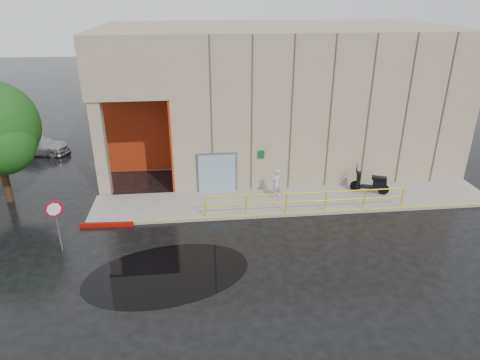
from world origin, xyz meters
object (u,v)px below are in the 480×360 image
(scooter, at_px, (371,177))
(car_c, at_px, (37,145))
(red_curb, at_px, (107,225))
(person, at_px, (276,183))
(stop_sign, at_px, (55,215))

(scooter, xyz_separation_m, car_c, (-19.22, 8.32, -0.43))
(red_curb, bearing_deg, car_c, 121.08)
(scooter, relative_size, red_curb, 0.84)
(scooter, bearing_deg, car_c, 178.98)
(person, xyz_separation_m, red_curb, (-8.13, -1.86, -0.83))
(scooter, relative_size, stop_sign, 0.87)
(red_curb, relative_size, car_c, 0.59)
(scooter, xyz_separation_m, stop_sign, (-14.53, -3.76, 0.68))
(stop_sign, bearing_deg, person, 16.97)
(scooter, height_order, red_curb, scooter)
(red_curb, distance_m, car_c, 11.91)
(stop_sign, xyz_separation_m, car_c, (-4.69, 12.08, -1.11))
(person, bearing_deg, red_curb, -19.26)
(car_c, bearing_deg, stop_sign, -149.42)
(stop_sign, distance_m, red_curb, 2.88)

